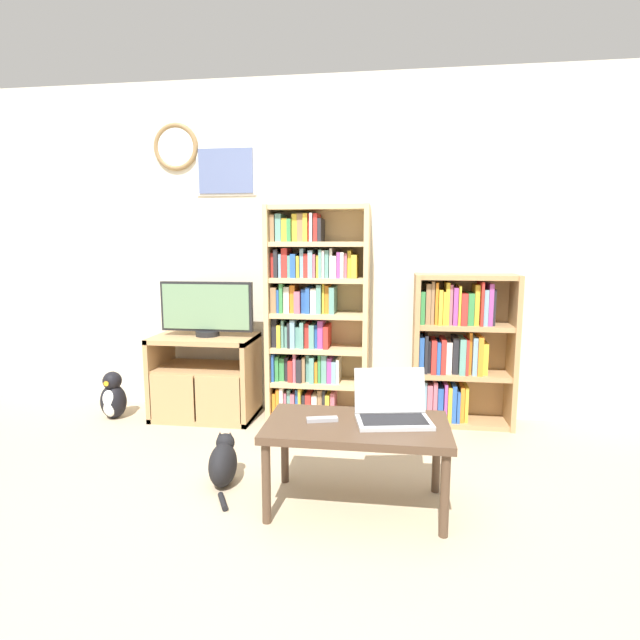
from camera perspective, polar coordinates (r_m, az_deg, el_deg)
ground_plane at (r=2.52m, az=-4.97°, el=-23.59°), size 18.00×18.00×0.00m
wall_back at (r=3.95m, az=0.66°, el=8.10°), size 6.88×0.09×2.60m
tv_stand at (r=4.01m, az=-13.01°, el=-6.32°), size 0.78×0.49×0.65m
television at (r=3.91m, az=-12.82°, el=1.28°), size 0.72×0.18×0.42m
bookshelf_tall at (r=3.82m, az=-0.91°, el=0.54°), size 0.77×0.31×1.63m
bookshelf_short at (r=3.86m, az=15.33°, el=-3.29°), size 0.73×0.29×1.13m
coffee_table at (r=2.60m, az=4.23°, el=-12.75°), size 0.93×0.51×0.45m
laptop at (r=2.63m, az=8.22°, el=-9.93°), size 0.41×0.34×0.25m
remote_near_laptop at (r=2.60m, az=0.25°, el=-11.29°), size 0.17×0.08×0.02m
cat at (r=2.97m, az=-10.98°, el=-15.67°), size 0.21×0.42×0.29m
penguin_figurine at (r=4.24m, az=-22.61°, el=-8.15°), size 0.20×0.18×0.37m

